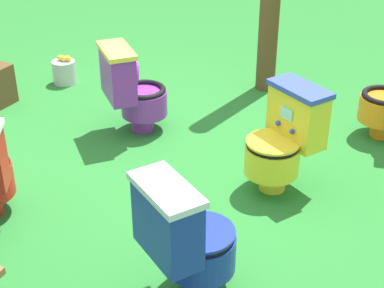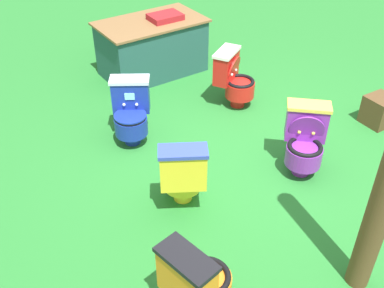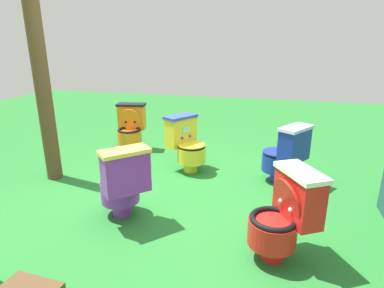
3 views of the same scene
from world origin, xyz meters
The scene contains 8 objects.
ground centered at (0.00, 0.00, 0.00)m, with size 14.00×14.00×0.00m, color #26752D.
toilet_yellow centered at (-0.94, -0.12, 0.37)m, with size 0.59×0.63×0.73m.
toilet_red centered at (0.60, 1.10, 0.37)m, with size 0.60×0.63×0.73m.
toilet_purple centered at (0.39, -0.35, 0.37)m, with size 0.63×0.63×0.73m.
toilet_blue centered at (-0.84, 1.12, 0.37)m, with size 0.60×0.63×0.73m.
toilet_orange centered at (-1.50, -1.19, 0.37)m, with size 0.56×0.49×0.73m.
vendor_table centered at (0.20, 2.47, 0.39)m, with size 1.47×0.87×0.85m.
small_crate centered at (1.79, -0.23, 0.18)m, with size 0.33×0.32×0.35m, color brown.
Camera 2 is at (-2.64, -2.84, 3.04)m, focal length 42.27 mm.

